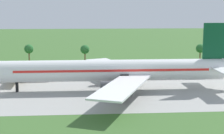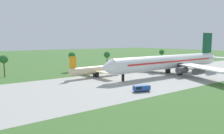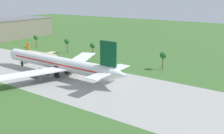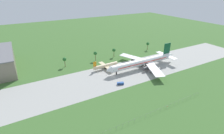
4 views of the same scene
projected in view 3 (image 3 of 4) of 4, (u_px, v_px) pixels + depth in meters
ground_plane at (15, 65)px, 140.22m from camera, size 600.00×600.00×0.00m
taxiway_strip at (15, 65)px, 140.22m from camera, size 320.00×44.00×0.02m
jet_airliner at (59, 63)px, 120.46m from camera, size 78.53×61.62×19.74m
regional_aircraft at (40, 55)px, 150.84m from camera, size 24.86×22.21×9.42m
terminal_building at (14, 27)px, 235.48m from camera, size 36.72×61.20×17.23m
palm_tree_row at (84, 44)px, 159.59m from camera, size 104.88×3.60×9.82m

